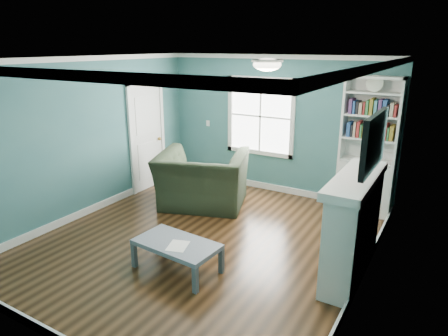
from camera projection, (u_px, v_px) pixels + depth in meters
The scene contains 13 objects.
floor at pixel (203, 240), 5.89m from camera, with size 5.00×5.00×0.00m, color black.
room_walls at pixel (202, 136), 5.42m from camera, with size 5.00×5.00×5.00m.
trim at pixel (202, 160), 5.53m from camera, with size 4.50×5.00×2.60m.
window at pixel (260, 116), 7.65m from camera, with size 1.40×0.06×1.50m.
bookshelf at pixel (367, 160), 6.65m from camera, with size 0.90×0.35×2.31m.
fireplace at pixel (354, 228), 4.86m from camera, with size 0.44×1.58×1.30m.
tv at pixel (374, 142), 4.48m from camera, with size 0.06×1.10×0.65m, color black.
door at pixel (147, 135), 7.81m from camera, with size 0.12×0.98×2.17m.
ceiling_fixture at pixel (267, 64), 4.78m from camera, with size 0.38×0.38×0.15m.
light_switch at pixel (208, 123), 8.31m from camera, with size 0.08×0.01×0.12m, color white.
recliner at pixel (202, 171), 6.99m from camera, with size 1.49×0.97×1.30m, color black.
coffee_table at pixel (177, 246), 5.04m from camera, with size 1.11×0.66×0.39m.
paper_sheet at pixel (178, 246), 4.93m from camera, with size 0.23×0.29×0.00m, color white.
Camera 1 is at (2.97, -4.42, 2.77)m, focal length 32.00 mm.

